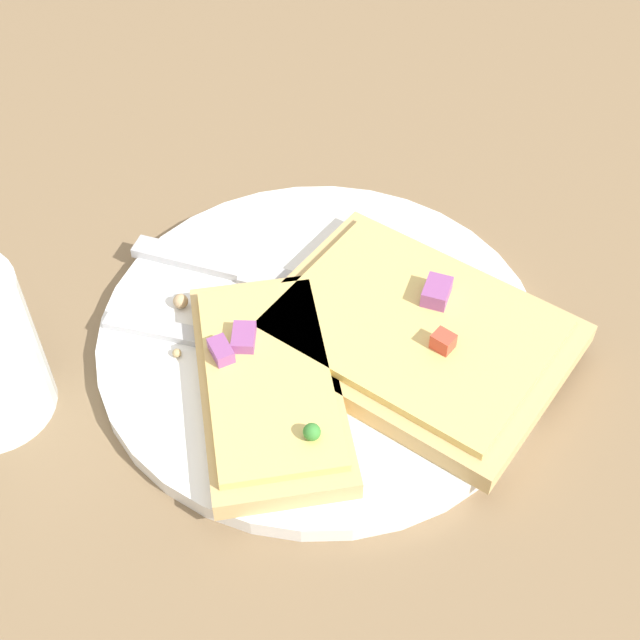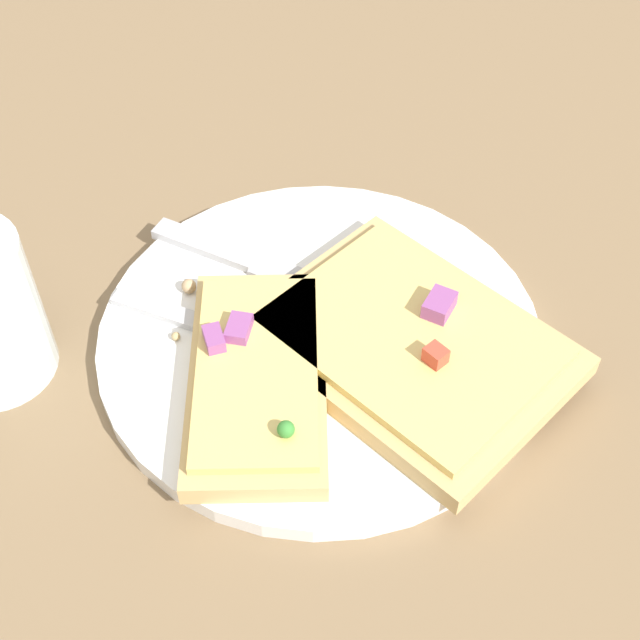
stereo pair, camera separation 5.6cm
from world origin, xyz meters
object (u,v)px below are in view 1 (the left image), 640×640
plate (320,336)px  pizza_slice_corner (269,383)px  fork (281,353)px  knife (254,274)px  pizza_slice_main (414,333)px

plate → pizza_slice_corner: size_ratio=1.64×
fork → knife: size_ratio=0.99×
plate → pizza_slice_main: (0.05, 0.03, 0.02)m
knife → pizza_slice_main: bearing=-11.1°
fork → pizza_slice_main: bearing=21.4°
plate → fork: fork is taller
pizza_slice_main → pizza_slice_corner: size_ratio=1.08×
plate → fork: bearing=-100.9°
plate → knife: bearing=171.0°
pizza_slice_main → pizza_slice_corner: (-0.05, -0.09, 0.00)m
fork → pizza_slice_corner: pizza_slice_corner is taller
plate → pizza_slice_main: pizza_slice_main is taller
fork → pizza_slice_corner: bearing=-88.6°
knife → pizza_slice_main: 0.12m
pizza_slice_main → plate: bearing=25.5°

